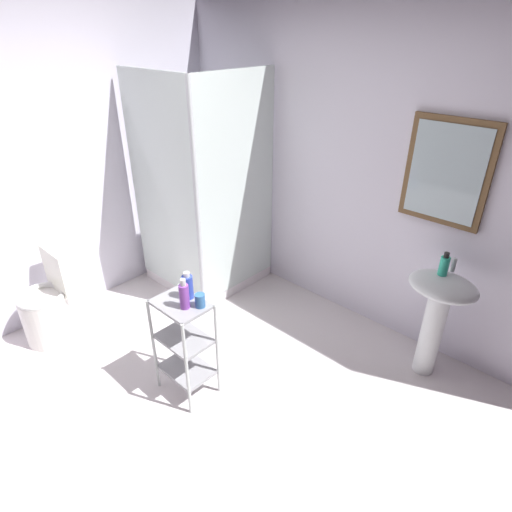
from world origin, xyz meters
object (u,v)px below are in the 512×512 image
at_px(rinse_cup, 200,301).
at_px(shower_stall, 206,241).
at_px(toilet, 51,304).
at_px(storage_cart, 184,340).
at_px(conditioner_bottle_purple, 184,296).
at_px(hand_soap_bottle, 444,265).
at_px(pedestal_sink, 438,306).
at_px(shampoo_bottle_blue, 188,286).

bearing_deg(rinse_cup, shower_stall, 138.38).
height_order(toilet, storage_cart, toilet).
bearing_deg(conditioner_bottle_purple, shower_stall, 134.72).
bearing_deg(storage_cart, hand_soap_bottle, 50.66).
bearing_deg(toilet, pedestal_sink, 35.08).
xyz_separation_m(pedestal_sink, conditioner_bottle_purple, (-1.08, -1.33, 0.25)).
bearing_deg(shampoo_bottle_blue, rinse_cup, -5.28).
bearing_deg(shower_stall, conditioner_bottle_purple, -45.28).
distance_m(pedestal_sink, shampoo_bottle_blue, 1.72).
bearing_deg(storage_cart, pedestal_sink, 49.23).
distance_m(shampoo_bottle_blue, conditioner_bottle_purple, 0.11).
relative_size(storage_cart, rinse_cup, 8.22).
relative_size(storage_cart, hand_soap_bottle, 4.41).
height_order(shower_stall, conditioner_bottle_purple, shower_stall).
xyz_separation_m(toilet, conditioner_bottle_purple, (1.33, 0.36, 0.51)).
bearing_deg(conditioner_bottle_purple, rinse_cup, 49.40).
bearing_deg(toilet, shampoo_bottle_blue, 19.37).
distance_m(pedestal_sink, storage_cart, 1.76).
height_order(storage_cart, conditioner_bottle_purple, conditioner_bottle_purple).
xyz_separation_m(storage_cart, rinse_cup, (0.12, 0.06, 0.35)).
height_order(shower_stall, hand_soap_bottle, shower_stall).
height_order(pedestal_sink, rinse_cup, rinse_cup).
bearing_deg(shampoo_bottle_blue, storage_cart, -81.79).
height_order(toilet, shampoo_bottle_blue, shampoo_bottle_blue).
distance_m(storage_cart, conditioner_bottle_purple, 0.40).
bearing_deg(pedestal_sink, toilet, -144.92).
bearing_deg(shower_stall, pedestal_sink, 7.84).
distance_m(shower_stall, conditioner_bottle_purple, 1.51).
bearing_deg(shower_stall, storage_cart, -46.76).
distance_m(storage_cart, rinse_cup, 0.37).
bearing_deg(pedestal_sink, conditioner_bottle_purple, -129.07).
height_order(shower_stall, storage_cart, shower_stall).
height_order(shower_stall, shampoo_bottle_blue, shower_stall).
bearing_deg(shampoo_bottle_blue, toilet, -160.63).
distance_m(shampoo_bottle_blue, rinse_cup, 0.14).
bearing_deg(toilet, shower_stall, 78.17).
relative_size(shower_stall, hand_soap_bottle, 11.92).
relative_size(pedestal_sink, rinse_cup, 9.00).
distance_m(shower_stall, storage_cart, 1.42).
bearing_deg(rinse_cup, pedestal_sink, 51.02).
relative_size(storage_cart, conditioner_bottle_purple, 3.58).
bearing_deg(toilet, rinse_cup, 17.19).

